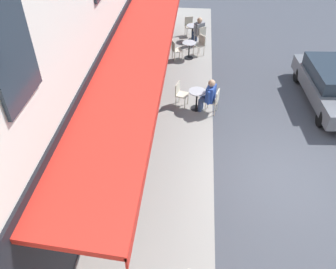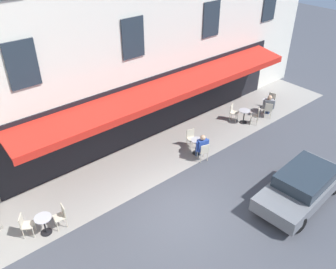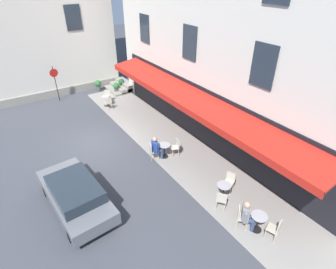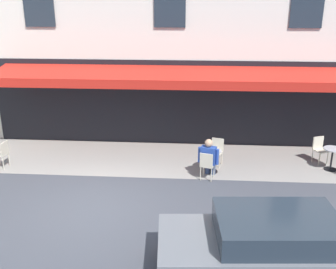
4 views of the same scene
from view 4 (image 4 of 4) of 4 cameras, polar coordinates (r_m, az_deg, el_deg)
ground_plane at (r=10.97m, az=-10.40°, el=-10.12°), size 70.00×70.00×0.00m
sidewalk_cafe_terrace at (r=13.72m, az=6.43°, el=-3.66°), size 20.50×3.20×0.01m
cafe_chair_cream_near_door at (r=13.91m, az=-23.05°, el=-2.41°), size 0.44×0.44×0.91m
cafe_table_streetside at (r=12.60m, az=6.44°, el=-3.40°), size 0.60×0.60×0.75m
cafe_chair_cream_corner_right at (r=12.01m, az=5.71°, el=-4.26°), size 0.50×0.50×0.91m
cafe_chair_cream_back_row at (r=13.15m, az=7.15°, el=-2.17°), size 0.50×0.50×0.91m
cafe_table_far_end at (r=13.75m, az=22.87°, el=-2.89°), size 0.60×0.60×0.75m
cafe_chair_cream_facing_street at (r=14.17m, az=21.26°, el=-1.79°), size 0.52×0.52×0.91m
seated_patron_in_blue at (r=12.15m, az=6.00°, el=-3.24°), size 0.63×0.60×1.29m
parked_car_grey at (r=8.32m, az=14.53°, el=-15.18°), size 4.42×2.10×1.33m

